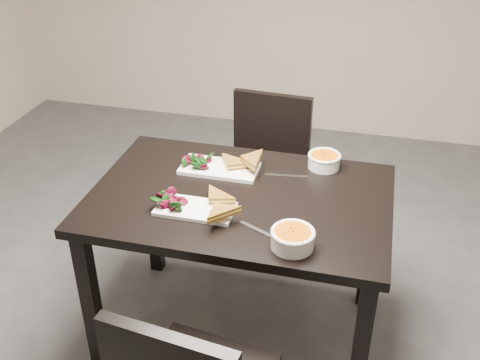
{
  "coord_description": "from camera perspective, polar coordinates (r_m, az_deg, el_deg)",
  "views": [
    {
      "loc": [
        0.32,
        -1.63,
        1.97
      ],
      "look_at": [
        -0.15,
        0.24,
        0.82
      ],
      "focal_mm": 42.53,
      "sensor_mm": 36.0,
      "label": 1
    }
  ],
  "objects": [
    {
      "name": "cutlery_far",
      "position": [
        2.41,
        4.64,
        0.44
      ],
      "size": [
        0.18,
        0.04,
        0.0
      ],
      "primitive_type": "cube",
      "rotation": [
        0.0,
        0.0,
        0.12
      ],
      "color": "silver",
      "rests_on": "table"
    },
    {
      "name": "plate_far",
      "position": [
        2.45,
        -2.06,
        1.18
      ],
      "size": [
        0.33,
        0.17,
        0.02
      ],
      "primitive_type": "cube",
      "color": "white",
      "rests_on": "table"
    },
    {
      "name": "sandwich_far",
      "position": [
        2.4,
        -0.68,
        1.55
      ],
      "size": [
        0.21,
        0.19,
        0.05
      ],
      "primitive_type": null,
      "rotation": [
        0.0,
        0.0,
        0.49
      ],
      "color": "olive",
      "rests_on": "plate_far"
    },
    {
      "name": "cutlery_near",
      "position": [
        2.07,
        2.03,
        -5.14
      ],
      "size": [
        0.17,
        0.09,
        0.0
      ],
      "primitive_type": "cube",
      "rotation": [
        0.0,
        0.0,
        -0.45
      ],
      "color": "silver",
      "rests_on": "table"
    },
    {
      "name": "salad_near",
      "position": [
        2.2,
        -7.02,
        -1.95
      ],
      "size": [
        0.09,
        0.08,
        0.04
      ],
      "primitive_type": null,
      "color": "black",
      "rests_on": "plate_near"
    },
    {
      "name": "soup_bowl_far",
      "position": [
        2.48,
        8.44,
        2.02
      ],
      "size": [
        0.14,
        0.14,
        0.06
      ],
      "color": "white",
      "rests_on": "table"
    },
    {
      "name": "sandwich_near",
      "position": [
        2.16,
        -2.79,
        -2.25
      ],
      "size": [
        0.17,
        0.15,
        0.05
      ],
      "primitive_type": null,
      "rotation": [
        0.0,
        0.0,
        0.27
      ],
      "color": "olive",
      "rests_on": "plate_near"
    },
    {
      "name": "chair_far",
      "position": [
        3.03,
        2.57,
        1.44
      ],
      "size": [
        0.45,
        0.45,
        0.85
      ],
      "rotation": [
        0.0,
        0.0,
        -0.07
      ],
      "color": "black",
      "rests_on": "ground"
    },
    {
      "name": "table",
      "position": [
        2.33,
        0.0,
        -3.57
      ],
      "size": [
        1.2,
        0.8,
        0.75
      ],
      "color": "black",
      "rests_on": "ground"
    },
    {
      "name": "salad_far",
      "position": [
        2.46,
        -4.31,
        2.09
      ],
      "size": [
        0.1,
        0.09,
        0.05
      ],
      "primitive_type": null,
      "color": "black",
      "rests_on": "plate_far"
    },
    {
      "name": "soup_bowl_near",
      "position": [
        1.98,
        5.31,
        -5.79
      ],
      "size": [
        0.16,
        0.16,
        0.07
      ],
      "color": "white",
      "rests_on": "table"
    },
    {
      "name": "plate_near",
      "position": [
        2.19,
        -4.51,
        -2.93
      ],
      "size": [
        0.3,
        0.15,
        0.02
      ],
      "primitive_type": "cube",
      "color": "white",
      "rests_on": "table"
    }
  ]
}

